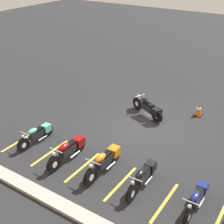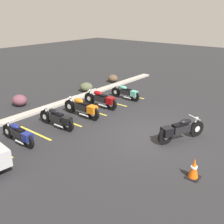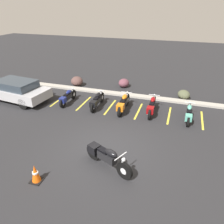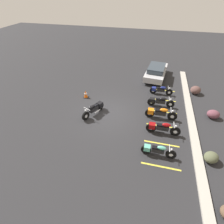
# 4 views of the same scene
# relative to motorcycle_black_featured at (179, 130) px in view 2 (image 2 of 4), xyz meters

# --- Properties ---
(ground) EXTENTS (60.00, 60.00, 0.00)m
(ground) POSITION_rel_motorcycle_black_featured_xyz_m (-0.33, 1.00, -0.46)
(ground) COLOR #262628
(motorcycle_black_featured) EXTENTS (2.06, 1.08, 0.87)m
(motorcycle_black_featured) POSITION_rel_motorcycle_black_featured_xyz_m (0.00, 0.00, 0.00)
(motorcycle_black_featured) COLOR black
(motorcycle_black_featured) RESTS_ON ground
(parked_bike_0) EXTENTS (0.55, 1.95, 0.77)m
(parked_bike_0) POSITION_rel_motorcycle_black_featured_xyz_m (-4.09, 4.63, -0.05)
(parked_bike_0) COLOR black
(parked_bike_0) RESTS_ON ground
(parked_bike_1) EXTENTS (0.58, 2.08, 0.82)m
(parked_bike_1) POSITION_rel_motorcycle_black_featured_xyz_m (-2.20, 4.64, -0.03)
(parked_bike_1) COLOR black
(parked_bike_1) RESTS_ON ground
(parked_bike_2) EXTENTS (0.63, 2.24, 0.88)m
(parked_bike_2) POSITION_rel_motorcycle_black_featured_xyz_m (-0.63, 4.67, 0.01)
(parked_bike_2) COLOR black
(parked_bike_2) RESTS_ON ground
(parked_bike_3) EXTENTS (0.61, 2.17, 0.86)m
(parked_bike_3) POSITION_rel_motorcycle_black_featured_xyz_m (0.93, 4.84, -0.01)
(parked_bike_3) COLOR black
(parked_bike_3) RESTS_ON ground
(parked_bike_4) EXTENTS (0.55, 1.95, 0.77)m
(parked_bike_4) POSITION_rel_motorcycle_black_featured_xyz_m (2.85, 4.64, -0.05)
(parked_bike_4) COLOR black
(parked_bike_4) RESTS_ON ground
(concrete_curb) EXTENTS (18.00, 0.50, 0.12)m
(concrete_curb) POSITION_rel_motorcycle_black_featured_xyz_m (-0.33, 6.92, -0.40)
(concrete_curb) COLOR #A8A399
(concrete_curb) RESTS_ON ground
(landscape_rock_0) EXTENTS (0.89, 0.91, 0.54)m
(landscape_rock_0) POSITION_rel_motorcycle_black_featured_xyz_m (5.42, 7.70, -0.19)
(landscape_rock_0) COLOR brown
(landscape_rock_0) RESTS_ON ground
(landscape_rock_2) EXTENTS (0.73, 0.86, 0.60)m
(landscape_rock_2) POSITION_rel_motorcycle_black_featured_xyz_m (-1.63, 8.44, -0.16)
(landscape_rock_2) COLOR brown
(landscape_rock_2) RESTS_ON ground
(landscape_rock_3) EXTENTS (1.06, 1.07, 0.57)m
(landscape_rock_3) POSITION_rel_motorcycle_black_featured_xyz_m (2.54, 7.54, -0.17)
(landscape_rock_3) COLOR #50553C
(landscape_rock_3) RESTS_ON ground
(traffic_cone) EXTENTS (0.40, 0.40, 0.68)m
(traffic_cone) POSITION_rel_motorcycle_black_featured_xyz_m (-2.01, -1.45, -0.14)
(traffic_cone) COLOR black
(traffic_cone) RESTS_ON ground
(stall_line_1) EXTENTS (0.10, 2.10, 0.00)m
(stall_line_1) POSITION_rel_motorcycle_black_featured_xyz_m (-3.18, 4.94, -0.46)
(stall_line_1) COLOR gold
(stall_line_1) RESTS_ON ground
(stall_line_2) EXTENTS (0.10, 2.10, 0.00)m
(stall_line_2) POSITION_rel_motorcycle_black_featured_xyz_m (-1.49, 4.94, -0.46)
(stall_line_2) COLOR gold
(stall_line_2) RESTS_ON ground
(stall_line_3) EXTENTS (0.10, 2.10, 0.00)m
(stall_line_3) POSITION_rel_motorcycle_black_featured_xyz_m (0.20, 4.94, -0.46)
(stall_line_3) COLOR gold
(stall_line_3) RESTS_ON ground
(stall_line_4) EXTENTS (0.10, 2.10, 0.00)m
(stall_line_4) POSITION_rel_motorcycle_black_featured_xyz_m (1.89, 4.94, -0.46)
(stall_line_4) COLOR gold
(stall_line_4) RESTS_ON ground
(stall_line_5) EXTENTS (0.10, 2.10, 0.00)m
(stall_line_5) POSITION_rel_motorcycle_black_featured_xyz_m (3.58, 4.94, -0.46)
(stall_line_5) COLOR gold
(stall_line_5) RESTS_ON ground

